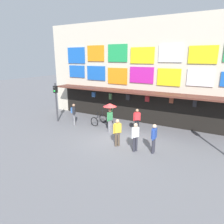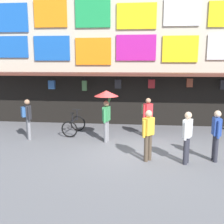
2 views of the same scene
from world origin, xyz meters
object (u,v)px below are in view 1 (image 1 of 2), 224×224
(traffic_light_near, at_px, (56,96))
(pedestrian_with_umbrella, at_px, (110,110))
(pedestrian_in_yellow, at_px, (117,131))
(pedestrian_in_green, at_px, (74,113))
(pedestrian_in_blue, at_px, (154,137))
(pedestrian_in_purple, at_px, (135,136))
(pedestrian_in_white, at_px, (137,118))
(bicycle_parked, at_px, (99,119))

(traffic_light_near, height_order, pedestrian_with_umbrella, traffic_light_near)
(pedestrian_in_yellow, bearing_deg, pedestrian_in_green, 158.69)
(pedestrian_in_green, bearing_deg, traffic_light_near, -178.54)
(pedestrian_in_yellow, bearing_deg, pedestrian_with_umbrella, 129.96)
(pedestrian_in_blue, relative_size, pedestrian_in_purple, 1.00)
(traffic_light_near, relative_size, pedestrian_in_green, 1.90)
(pedestrian_in_green, bearing_deg, pedestrian_with_umbrella, 0.08)
(pedestrian_in_green, bearing_deg, pedestrian_in_purple, -18.39)
(pedestrian_in_purple, bearing_deg, pedestrian_in_white, 111.01)
(bicycle_parked, relative_size, pedestrian_in_purple, 0.73)
(bicycle_parked, height_order, pedestrian_in_blue, pedestrian_in_blue)
(pedestrian_in_green, relative_size, pedestrian_in_white, 1.00)
(traffic_light_near, distance_m, pedestrian_in_blue, 9.02)
(pedestrian_in_green, xyz_separation_m, pedestrian_with_umbrella, (3.28, 0.00, 0.66))
(traffic_light_near, bearing_deg, pedestrian_in_white, 8.65)
(pedestrian_in_yellow, bearing_deg, traffic_light_near, 164.31)
(pedestrian_in_blue, height_order, pedestrian_in_white, same)
(pedestrian_in_blue, bearing_deg, pedestrian_in_yellow, -174.75)
(pedestrian_in_purple, xyz_separation_m, pedestrian_in_white, (-1.15, 2.99, 0.04))
(bicycle_parked, xyz_separation_m, pedestrian_in_blue, (5.36, -2.72, 0.55))
(pedestrian_in_purple, bearing_deg, traffic_light_near, 165.81)
(pedestrian_in_white, bearing_deg, pedestrian_in_blue, -51.65)
(traffic_light_near, distance_m, bicycle_parked, 3.99)
(bicycle_parked, xyz_separation_m, pedestrian_in_white, (3.25, -0.05, 0.59))
(bicycle_parked, xyz_separation_m, pedestrian_with_umbrella, (1.59, -1.02, 1.25))
(pedestrian_in_yellow, bearing_deg, pedestrian_in_white, 88.90)
(pedestrian_with_umbrella, bearing_deg, traffic_light_near, -179.44)
(pedestrian_in_blue, bearing_deg, bicycle_parked, 153.07)
(bicycle_parked, relative_size, pedestrian_with_umbrella, 0.59)
(pedestrian_in_blue, bearing_deg, pedestrian_in_purple, -161.75)
(bicycle_parked, relative_size, pedestrian_in_yellow, 0.73)
(traffic_light_near, height_order, pedestrian_in_green, traffic_light_near)
(pedestrian_in_white, bearing_deg, traffic_light_near, -171.35)
(pedestrian_in_purple, height_order, pedestrian_in_white, same)
(pedestrian_with_umbrella, bearing_deg, pedestrian_in_green, -179.92)
(pedestrian_in_green, height_order, pedestrian_in_purple, same)
(traffic_light_near, xyz_separation_m, pedestrian_in_green, (1.74, 0.04, -1.16))
(bicycle_parked, distance_m, pedestrian_in_green, 2.06)
(pedestrian_in_blue, distance_m, pedestrian_in_purple, 1.02)
(bicycle_parked, bearing_deg, pedestrian_in_yellow, -42.48)
(pedestrian_in_green, distance_m, pedestrian_with_umbrella, 3.34)
(pedestrian_in_green, relative_size, pedestrian_in_yellow, 1.00)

